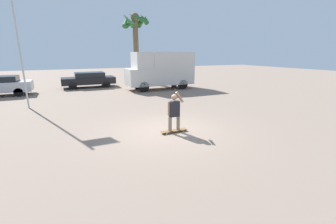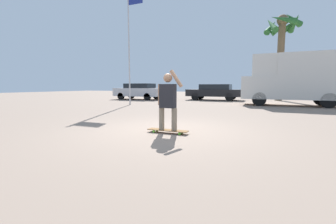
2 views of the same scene
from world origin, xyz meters
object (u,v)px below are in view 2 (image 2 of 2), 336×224
at_px(palm_tree_near_van, 282,36).
at_px(person_skateboarder, 168,99).
at_px(parked_car_silver, 139,91).
at_px(camper_van, 295,78).
at_px(parked_car_black, 214,91).
at_px(flagpole, 130,40).
at_px(skateboard, 168,130).

bearing_deg(palm_tree_near_van, person_skateboarder, -101.94).
bearing_deg(parked_car_silver, camper_van, -8.91).
xyz_separation_m(parked_car_black, palm_tree_near_van, (5.10, 1.65, 4.57)).
xyz_separation_m(person_skateboarder, parked_car_black, (-1.75, 14.16, -0.16)).
relative_size(parked_car_black, palm_tree_near_van, 0.66).
xyz_separation_m(parked_car_black, parked_car_silver, (-6.46, -1.79, 0.03)).
height_order(person_skateboarder, parked_car_black, person_skateboarder).
height_order(person_skateboarder, flagpole, flagpole).
bearing_deg(palm_tree_near_van, parked_car_black, -162.07).
relative_size(parked_car_black, parked_car_silver, 1.06).
relative_size(camper_van, parked_car_silver, 1.32).
height_order(skateboard, camper_van, camper_van).
bearing_deg(parked_car_black, flagpole, -119.23).
bearing_deg(person_skateboarder, palm_tree_near_van, 78.06).
bearing_deg(parked_car_silver, parked_car_black, 15.52).
bearing_deg(flagpole, parked_car_black, 60.77).
xyz_separation_m(person_skateboarder, camper_van, (3.88, 10.47, 0.80)).
bearing_deg(person_skateboarder, camper_van, 69.66).
bearing_deg(parked_car_silver, flagpole, -64.28).
relative_size(skateboard, parked_car_black, 0.24).
distance_m(person_skateboarder, camper_van, 11.19).
relative_size(skateboard, camper_van, 0.19).
bearing_deg(camper_van, person_skateboarder, -110.34).
bearing_deg(skateboard, palm_tree_near_van, 78.06).
xyz_separation_m(skateboard, camper_van, (3.88, 10.47, 1.63)).
xyz_separation_m(person_skateboarder, flagpole, (-5.69, 7.13, 3.20)).
distance_m(person_skateboarder, parked_car_black, 14.27).
height_order(person_skateboarder, camper_van, camper_van).
bearing_deg(parked_car_black, parked_car_silver, -164.48).
xyz_separation_m(parked_car_black, flagpole, (-3.93, -7.03, 3.36)).
distance_m(camper_van, palm_tree_near_van, 6.47).
distance_m(person_skateboarder, parked_car_silver, 14.84).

